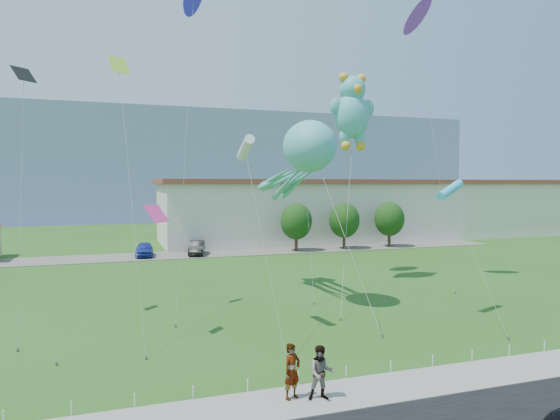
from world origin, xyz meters
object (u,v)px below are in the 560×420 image
Objects in this scene: pedestrian_right at (321,373)px; parked_car_black at (197,248)px; pedestrian_left at (292,371)px; octopus_kite at (302,160)px; parked_car_blue at (144,249)px; teddy_bear_kite at (352,110)px; warehouse at (377,209)px.

pedestrian_right reaches higher than parked_car_black.
pedestrian_left is 1.02× the size of pedestrian_right.
octopus_kite reaches higher than pedestrian_right.
teddy_bear_kite reaches higher than parked_car_blue.
parked_car_black is 25.34m from octopus_kite.
warehouse is 28.97m from parked_car_black.
teddy_bear_kite is at bearing -51.41° from parked_car_black.
octopus_kite is (2.94, -23.74, 8.35)m from parked_car_black.
parked_car_black is at bearing 97.05° from octopus_kite.
pedestrian_right is 25.04m from teddy_bear_kite.
teddy_bear_kite reaches higher than warehouse.
pedestrian_left is 37.62m from parked_car_blue.
warehouse is 55.15m from pedestrian_right.
pedestrian_right is 38.11m from parked_car_blue.
warehouse is 3.79× the size of teddy_bear_kite.
parked_car_blue is 0.31× the size of octopus_kite.
pedestrian_left is at bearing -81.55° from parked_car_black.
octopus_kite is (-24.25, -33.17, 5.03)m from warehouse.
teddy_bear_kite is (9.11, -18.48, 12.51)m from parked_car_black.
parked_car_black is at bearing 61.76° from pedestrian_left.
teddy_bear_kite is (10.69, 19.04, 12.26)m from pedestrian_right.
pedestrian_left is at bearing -112.24° from octopus_kite.
octopus_kite is at bearing -66.17° from parked_car_blue.
warehouse reaches higher than parked_car_blue.
warehouse is 4.34× the size of octopus_kite.
pedestrian_left is 1.03m from pedestrian_right.
warehouse is at bearing 20.25° from parked_car_blue.
pedestrian_left is 0.43× the size of parked_car_black.
octopus_kite reaches higher than parked_car_black.
warehouse is at bearing 57.06° from teddy_bear_kite.
pedestrian_left is 0.45× the size of parked_car_blue.
pedestrian_left is 0.14× the size of octopus_kite.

